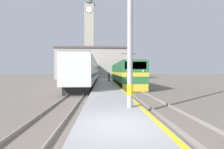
# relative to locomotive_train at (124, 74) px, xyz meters

# --- Properties ---
(ground_plane) EXTENTS (200.00, 200.00, 0.00)m
(ground_plane) POSITION_rel_locomotive_train_xyz_m (-2.99, 8.59, -1.85)
(ground_plane) COLOR #70665B
(platform) EXTENTS (3.14, 140.00, 0.43)m
(platform) POSITION_rel_locomotive_train_xyz_m (-2.99, 3.59, -1.64)
(platform) COLOR #999999
(platform) RESTS_ON ground
(rail_track_near) EXTENTS (2.83, 140.00, 0.16)m
(rail_track_near) POSITION_rel_locomotive_train_xyz_m (0.00, 3.59, -1.82)
(rail_track_near) COLOR #70665B
(rail_track_near) RESTS_ON ground
(rail_track_far) EXTENTS (2.83, 140.00, 0.16)m
(rail_track_far) POSITION_rel_locomotive_train_xyz_m (-5.97, 3.59, -1.82)
(rail_track_far) COLOR #70665B
(rail_track_far) RESTS_ON ground
(locomotive_train) EXTENTS (2.92, 18.41, 4.59)m
(locomotive_train) POSITION_rel_locomotive_train_xyz_m (0.00, 0.00, 0.00)
(locomotive_train) COLOR black
(locomotive_train) RESTS_ON ground
(passenger_train) EXTENTS (2.92, 41.50, 4.16)m
(passenger_train) POSITION_rel_locomotive_train_xyz_m (-5.97, 8.48, 0.38)
(passenger_train) COLOR black
(passenger_train) RESTS_ON ground
(catenary_mast) EXTENTS (2.46, 0.30, 8.96)m
(catenary_mast) POSITION_rel_locomotive_train_xyz_m (-2.10, -18.57, 3.00)
(catenary_mast) COLOR #9E9EA3
(catenary_mast) RESTS_ON platform
(person_on_platform) EXTENTS (0.34, 0.34, 1.65)m
(person_on_platform) POSITION_rel_locomotive_train_xyz_m (-2.30, 3.96, -0.56)
(person_on_platform) COLOR #23232D
(person_on_platform) RESTS_ON platform
(clock_tower) EXTENTS (4.39, 4.39, 30.60)m
(clock_tower) POSITION_rel_locomotive_train_xyz_m (-8.25, 39.41, 14.22)
(clock_tower) COLOR #ADA393
(clock_tower) RESTS_ON ground
(station_building) EXTENTS (20.99, 10.53, 9.08)m
(station_building) POSITION_rel_locomotive_train_xyz_m (-6.27, 25.61, 2.71)
(station_building) COLOR #A8A399
(station_building) RESTS_ON ground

